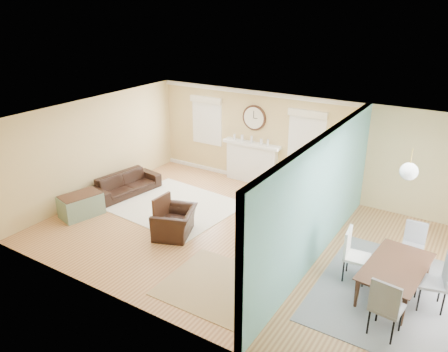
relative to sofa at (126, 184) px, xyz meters
The scene contains 27 objects.
floor 3.95m from the sofa, ahead, with size 9.00×9.00×0.00m, color #975D38.
wall_back 4.84m from the sofa, 34.02° to the left, with size 9.00×0.02×2.60m, color tan.
wall_front 5.26m from the sofa, 40.49° to the right, with size 9.00×0.02×2.60m, color tan.
wall_left 1.23m from the sofa, 148.62° to the right, with size 0.02×6.00×2.60m, color tan.
ceiling 4.57m from the sofa, ahead, with size 9.00×6.00×0.02m, color white.
partition 5.54m from the sofa, ahead, with size 0.17×6.00×2.60m.
fireplace 3.52m from the sofa, 46.20° to the left, with size 1.70×0.30×1.17m.
wall_clock 3.90m from the sofa, 47.16° to the left, with size 0.70×0.07×0.70m.
window_left 3.07m from the sofa, 71.41° to the left, with size 1.05×0.13×1.42m.
window_right 4.95m from the sofa, 33.21° to the left, with size 1.05×0.13×1.42m.
pendant 7.20m from the sofa, ahead, with size 0.30×0.30×0.55m.
rug_cream 1.61m from the sofa, ahead, with size 2.83×2.46×0.02m, color beige.
rug_jute 4.91m from the sofa, 25.57° to the right, with size 2.16×1.77×0.01m, color tan.
rug_grey 7.09m from the sofa, ahead, with size 2.56×3.20×0.01m, color slate.
sofa is the anchor object (origin of this frame).
eames_chair 2.70m from the sofa, 22.97° to the right, with size 0.96×0.84×0.62m, color black.
green_chair 4.65m from the sofa, 20.54° to the left, with size 0.66×0.68×0.62m, color #1B7C5A.
trunk 1.51m from the sofa, 90.26° to the right, with size 0.80×1.07×0.55m.
credenza 5.21m from the sofa, 10.49° to the left, with size 0.47×1.39×0.80m.
tv 5.26m from the sofa, 10.53° to the left, with size 0.99×0.13×0.57m, color black.
garden_stool 5.05m from the sofa, ahead, with size 0.35×0.35×0.52m, color white.
potted_plant 5.07m from the sofa, ahead, with size 0.36×0.32×0.40m, color #337F33.
dining_table 7.09m from the sofa, ahead, with size 1.66×0.92×0.58m, color #47291B.
dining_chair_n 7.13m from the sofa, ahead, with size 0.41×0.41×0.90m.
dining_chair_s 7.35m from the sofa, 13.87° to the right, with size 0.51×0.51×1.03m.
dining_chair_w 6.37m from the sofa, ahead, with size 0.48×0.48×1.00m.
dining_chair_e 7.65m from the sofa, ahead, with size 0.55×0.55×1.02m.
Camera 1 is at (3.97, -7.31, 4.83)m, focal length 35.00 mm.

